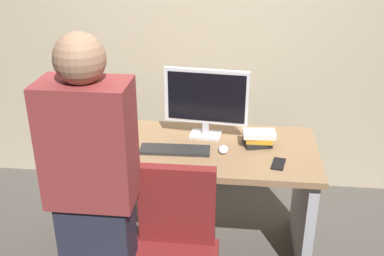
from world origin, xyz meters
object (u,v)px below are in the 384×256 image
Objects in this scene: person_at_desk at (94,201)px; monitor at (206,100)px; desk at (193,177)px; cup_near_keyboard at (128,141)px; mouse at (223,149)px; keyboard at (175,150)px; cell_phone at (278,164)px; book_stack at (259,138)px.

person_at_desk is 1.08m from monitor.
person_at_desk is (-0.38, -0.80, 0.32)m from desk.
monitor reaches higher than cup_near_keyboard.
mouse is 0.60m from cup_near_keyboard.
keyboard is at bearing -174.95° from mouse.
mouse is at bearing 3.52° from keyboard.
keyboard is at bearing -125.62° from monitor.
monitor is 0.62m from cell_phone.
book_stack is (0.34, -0.10, -0.21)m from monitor.
monitor is 3.75× the size of cell_phone.
cup_near_keyboard is 0.82m from book_stack.
cup_near_keyboard is 0.41× the size of book_stack.
cell_phone is at bearing -10.66° from keyboard.
mouse reaches higher than keyboard.
cell_phone is (0.92, -0.12, -0.04)m from cup_near_keyboard.
mouse is 0.24m from book_stack.
monitor reaches higher than desk.
cup_near_keyboard reaches higher than keyboard.
book_stack is at bearing -16.39° from monitor.
person_at_desk is 18.93× the size of cup_near_keyboard.
mouse is 1.16× the size of cup_near_keyboard.
cup_near_keyboard is at bearing -155.34° from monitor.
keyboard reaches higher than desk.
desk is at bearing 7.80° from cup_near_keyboard.
mouse is 0.35m from cell_phone.
desk is 0.95× the size of person_at_desk.
monitor is 0.38m from keyboard.
monitor reaches higher than mouse.
cell_phone is at bearing -21.15° from mouse.
person_at_desk is 16.39× the size of mouse.
desk is at bearing 164.94° from mouse.
person_at_desk is at bearing -88.46° from cup_near_keyboard.
monitor is at bearing 120.44° from mouse.
cup_near_keyboard reaches higher than mouse.
cup_near_keyboard is 0.93m from cell_phone.
keyboard reaches higher than cell_phone.
keyboard is 2.06× the size of book_stack.
monitor is 1.26× the size of keyboard.
desk is at bearing 35.80° from keyboard.
book_stack is at bearing 8.49° from desk.
keyboard is 0.53m from book_stack.
person_at_desk reaches higher than desk.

